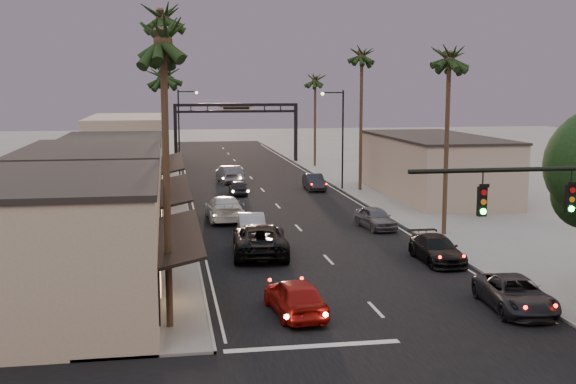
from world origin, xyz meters
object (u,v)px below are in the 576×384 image
object	(u,v)px
palm_ld	(163,55)
curbside_near	(515,294)
palm_la	(163,29)
curbside_black	(437,249)
palm_rb	(362,51)
palm_lc	(164,71)
palm_lb	(162,11)
streetlight_right	(340,131)
palm_far	(166,70)
oncoming_pickup	(260,239)
oncoming_red	(295,296)
palm_ra	(450,52)
arch	(236,118)
streetlight_left	(182,125)
palm_rc	(315,76)
oncoming_silver	(251,224)

from	to	relation	value
palm_ld	curbside_near	bearing A→B (deg)	-72.62
palm_la	curbside_black	bearing A→B (deg)	31.01
palm_la	palm_rb	size ratio (longest dim) A/B	0.93
curbside_near	palm_la	bearing A→B (deg)	-175.09
palm_lc	curbside_near	world-z (taller)	palm_lc
palm_lb	curbside_black	distance (m)	19.56
palm_la	palm_rb	bearing A→B (deg)	63.83
curbside_black	streetlight_right	bearing A→B (deg)	87.21
palm_far	palm_lc	bearing A→B (deg)	-90.41
oncoming_pickup	curbside_near	world-z (taller)	oncoming_pickup
palm_ld	oncoming_pickup	world-z (taller)	palm_ld
palm_lb	oncoming_red	xyz separation A→B (m)	(5.12, -12.08, -12.60)
palm_rb	palm_far	size ratio (longest dim) A/B	1.08
palm_ra	palm_rb	size ratio (longest dim) A/B	0.93
palm_ra	oncoming_red	world-z (taller)	palm_ra
palm_ld	palm_far	bearing A→B (deg)	89.25
palm_lb	palm_rb	bearing A→B (deg)	51.98
streetlight_right	palm_ld	xyz separation A→B (m)	(-15.52, 10.00, 7.09)
curbside_near	oncoming_pickup	bearing A→B (deg)	133.34
palm_ld	curbside_black	xyz separation A→B (m)	(14.21, -37.46, -11.71)
oncoming_pickup	palm_lc	bearing A→B (deg)	-66.67
palm_la	palm_lc	xyz separation A→B (m)	(-0.00, 27.00, -0.97)
arch	palm_la	bearing A→B (deg)	-98.03
palm_ld	palm_far	distance (m)	23.02
streetlight_right	oncoming_pickup	distance (m)	26.79
palm_rb	palm_ld	bearing A→B (deg)	147.40
palm_ra	palm_far	world-z (taller)	same
palm_rb	curbside_near	xyz separation A→B (m)	(-2.81, -34.98, -11.72)
palm_la	palm_lc	world-z (taller)	palm_la
palm_lc	curbside_near	size ratio (longest dim) A/B	2.43
arch	streetlight_left	bearing A→B (deg)	-119.97
palm_lc	palm_rc	xyz separation A→B (m)	(17.20, 28.00, 0.00)
palm_far	oncoming_silver	world-z (taller)	palm_far
palm_rc	palm_far	xyz separation A→B (m)	(-16.90, 14.00, 0.97)
palm_lb	palm_rc	world-z (taller)	palm_lb
arch	palm_la	xyz separation A→B (m)	(-8.60, -61.00, 5.91)
palm_rb	oncoming_red	xyz separation A→B (m)	(-12.08, -34.08, -11.63)
oncoming_silver	palm_lc	bearing A→B (deg)	-58.75
oncoming_pickup	palm_lb	bearing A→B (deg)	-8.97
palm_lb	palm_rb	distance (m)	27.94
palm_lc	oncoming_pickup	bearing A→B (deg)	-71.64
palm_la	curbside_black	distance (m)	19.75
palm_rb	oncoming_silver	xyz separation A→B (m)	(-11.99, -17.76, -11.67)
palm_lb	curbside_near	xyz separation A→B (m)	(14.39, -12.98, -12.69)
streetlight_right	palm_ra	distance (m)	21.94
palm_lb	palm_ra	size ratio (longest dim) A/B	1.15
streetlight_left	oncoming_silver	xyz separation A→B (m)	(3.53, -31.76, -4.58)
streetlight_right	palm_ld	size ratio (longest dim) A/B	0.63
palm_lc	palm_far	xyz separation A→B (m)	(0.30, 42.00, 0.97)
palm_lb	palm_rc	xyz separation A→B (m)	(17.20, 42.00, -2.92)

